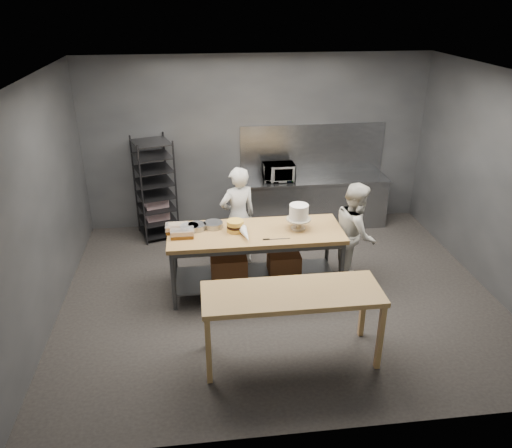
{
  "coord_description": "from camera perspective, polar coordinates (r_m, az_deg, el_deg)",
  "views": [
    {
      "loc": [
        -1.06,
        -5.96,
        3.89
      ],
      "look_at": [
        -0.31,
        0.1,
        1.05
      ],
      "focal_mm": 35.0,
      "sensor_mm": 36.0,
      "label": 1
    }
  ],
  "objects": [
    {
      "name": "back_wall",
      "position": [
        8.85,
        0.11,
        9.28
      ],
      "size": [
        6.0,
        0.04,
        3.0
      ],
      "primitive_type": "cube",
      "color": "#4C4F54",
      "rests_on": "ground"
    },
    {
      "name": "pastry_clamshells",
      "position": [
        6.8,
        -8.73,
        -0.75
      ],
      "size": [
        0.38,
        0.37,
        0.11
      ],
      "color": "brown",
      "rests_on": "work_table"
    },
    {
      "name": "work_table",
      "position": [
        7.0,
        -0.2,
        -3.36
      ],
      "size": [
        2.4,
        0.9,
        0.92
      ],
      "color": "olive",
      "rests_on": "ground"
    },
    {
      "name": "ground",
      "position": [
        7.2,
        2.6,
        -7.82
      ],
      "size": [
        6.0,
        6.0,
        0.0
      ],
      "primitive_type": "plane",
      "color": "black",
      "rests_on": "ground"
    },
    {
      "name": "frosted_cake_stand",
      "position": [
        6.83,
        4.91,
        1.19
      ],
      "size": [
        0.34,
        0.34,
        0.36
      ],
      "color": "#BBAF95",
      "rests_on": "work_table"
    },
    {
      "name": "back_counter",
      "position": [
        9.07,
        6.64,
        2.5
      ],
      "size": [
        2.6,
        0.6,
        0.9
      ],
      "color": "slate",
      "rests_on": "ground"
    },
    {
      "name": "microwave",
      "position": [
        8.73,
        2.6,
        5.94
      ],
      "size": [
        0.54,
        0.37,
        0.3
      ],
      "primitive_type": "imported",
      "color": "black",
      "rests_on": "back_counter"
    },
    {
      "name": "chef_behind",
      "position": [
        7.58,
        -2.08,
        0.8
      ],
      "size": [
        0.67,
        0.55,
        1.59
      ],
      "primitive_type": "imported",
      "rotation": [
        0.0,
        0.0,
        3.47
      ],
      "color": "silver",
      "rests_on": "ground"
    },
    {
      "name": "piping_bag",
      "position": [
        6.61,
        -1.2,
        -1.2
      ],
      "size": [
        0.17,
        0.39,
        0.12
      ],
      "primitive_type": "cone",
      "rotation": [
        1.57,
        0.0,
        0.12
      ],
      "color": "white",
      "rests_on": "work_table"
    },
    {
      "name": "speed_rack",
      "position": [
        8.64,
        -11.44,
        3.88
      ],
      "size": [
        0.76,
        0.8,
        1.75
      ],
      "color": "black",
      "rests_on": "ground"
    },
    {
      "name": "offset_spatula",
      "position": [
        6.61,
        1.93,
        -1.74
      ],
      "size": [
        0.36,
        0.02,
        0.02
      ],
      "color": "slate",
      "rests_on": "work_table"
    },
    {
      "name": "cake_pans",
      "position": [
        6.93,
        -6.36,
        -0.27
      ],
      "size": [
        0.59,
        0.32,
        0.07
      ],
      "color": "gray",
      "rests_on": "work_table"
    },
    {
      "name": "near_counter",
      "position": [
        5.6,
        4.13,
        -8.47
      ],
      "size": [
        2.0,
        0.7,
        0.9
      ],
      "color": "#9F8041",
      "rests_on": "ground"
    },
    {
      "name": "splashback_panel",
      "position": [
        9.05,
        6.49,
        8.48
      ],
      "size": [
        2.6,
        0.02,
        0.9
      ],
      "primitive_type": "cube",
      "color": "slate",
      "rests_on": "back_counter"
    },
    {
      "name": "layer_cake",
      "position": [
        6.8,
        -2.38,
        -0.23
      ],
      "size": [
        0.23,
        0.23,
        0.16
      ],
      "color": "gold",
      "rests_on": "work_table"
    },
    {
      "name": "chef_right",
      "position": [
        7.26,
        11.25,
        -1.09
      ],
      "size": [
        0.72,
        0.85,
        1.52
      ],
      "primitive_type": "imported",
      "rotation": [
        0.0,
        0.0,
        1.36
      ],
      "color": "silver",
      "rests_on": "ground"
    }
  ]
}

